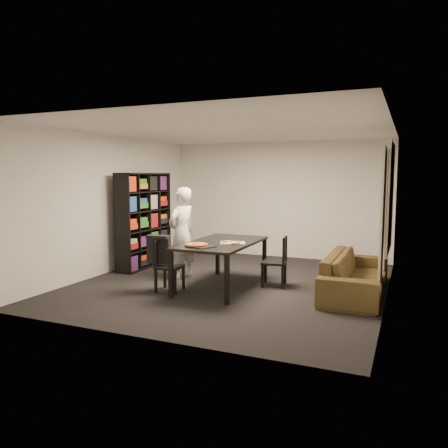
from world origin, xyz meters
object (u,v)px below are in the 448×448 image
at_px(person, 182,233).
at_px(chair_right, 279,258).
at_px(dining_table, 222,246).
at_px(baking_tray, 201,246).
at_px(sofa, 356,274).
at_px(bookshelf, 144,220).
at_px(pepperoni_pizza, 196,245).
at_px(chair_left, 165,262).

bearing_deg(person, chair_right, 107.72).
relative_size(chair_right, person, 0.51).
xyz_separation_m(dining_table, person, (-0.92, 0.33, 0.12)).
relative_size(chair_right, baking_tray, 2.10).
bearing_deg(dining_table, sofa, 12.54).
xyz_separation_m(chair_right, baking_tray, (-0.95, -1.02, 0.29)).
bearing_deg(baking_tray, chair_right, 47.02).
height_order(person, baking_tray, person).
relative_size(bookshelf, person, 1.16).
height_order(person, pepperoni_pizza, person).
xyz_separation_m(pepperoni_pizza, sofa, (2.26, 1.03, -0.48)).
bearing_deg(pepperoni_pizza, bookshelf, 142.32).
height_order(chair_right, sofa, chair_right).
relative_size(chair_left, sofa, 0.39).
relative_size(chair_right, sofa, 0.39).
bearing_deg(chair_left, sofa, -75.65).
xyz_separation_m(baking_tray, pepperoni_pizza, (-0.07, 0.00, 0.02)).
xyz_separation_m(bookshelf, dining_table, (2.10, -0.92, -0.25)).
bearing_deg(dining_table, person, 160.40).
xyz_separation_m(person, pepperoni_pizza, (0.75, -0.90, -0.03)).
bearing_deg(chair_right, pepperoni_pizza, -53.29).
bearing_deg(pepperoni_pizza, person, 129.71).
bearing_deg(pepperoni_pizza, baking_tray, -0.01).
relative_size(dining_table, pepperoni_pizza, 5.25).
height_order(dining_table, pepperoni_pizza, pepperoni_pizza).
xyz_separation_m(chair_right, person, (-1.77, -0.12, 0.34)).
distance_m(bookshelf, chair_left, 2.06).
bearing_deg(dining_table, pepperoni_pizza, -106.93).
distance_m(chair_right, sofa, 1.25).
height_order(chair_left, pepperoni_pizza, chair_left).
bearing_deg(chair_right, dining_table, -70.32).
bearing_deg(chair_left, bookshelf, 37.21).
distance_m(chair_left, sofa, 3.01).
bearing_deg(pepperoni_pizza, sofa, 24.62).
bearing_deg(bookshelf, chair_left, -47.41).
distance_m(pepperoni_pizza, sofa, 2.53).
xyz_separation_m(chair_left, chair_right, (1.60, 1.00, 0.00)).
height_order(chair_left, chair_right, chair_right).
bearing_deg(chair_left, baking_tray, -96.99).
bearing_deg(person, sofa, 106.36).
xyz_separation_m(chair_right, pepperoni_pizza, (-1.02, -1.02, 0.31)).
height_order(dining_table, chair_right, chair_right).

